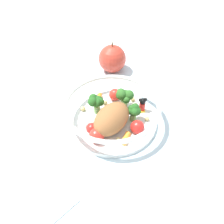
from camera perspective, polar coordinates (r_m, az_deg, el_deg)
ground_plane at (r=0.58m, az=1.75°, el=-2.74°), size 2.40×2.40×0.00m
food_container at (r=0.56m, az=-0.04°, el=-0.38°), size 0.22×0.22×0.07m
loose_apple at (r=0.71m, az=0.06°, el=12.10°), size 0.08×0.08×0.09m
folded_napkin at (r=0.50m, az=-20.06°, el=-18.57°), size 0.15×0.16×0.01m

